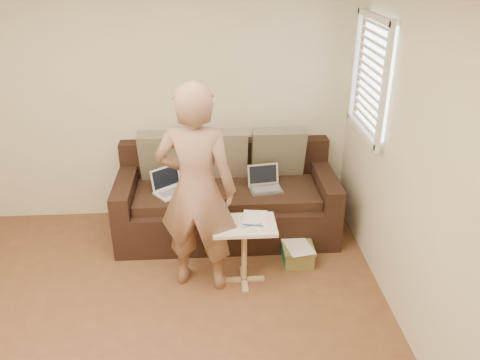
# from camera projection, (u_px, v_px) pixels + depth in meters

# --- Properties ---
(wall_back) EXTENTS (4.00, 0.00, 4.00)m
(wall_back) POSITION_uv_depth(u_px,v_px,m) (157.00, 100.00, 5.02)
(wall_back) COLOR beige
(wall_back) RESTS_ON ground
(wall_right) EXTENTS (0.00, 4.50, 4.50)m
(wall_right) POSITION_uv_depth(u_px,v_px,m) (443.00, 197.00, 3.12)
(wall_right) COLOR beige
(wall_right) RESTS_ON ground
(window_blinds) EXTENTS (0.12, 0.88, 1.08)m
(window_blinds) POSITION_uv_depth(u_px,v_px,m) (371.00, 77.00, 4.29)
(window_blinds) COLOR white
(window_blinds) RESTS_ON wall_right
(sofa) EXTENTS (2.20, 0.95, 0.85)m
(sofa) POSITION_uv_depth(u_px,v_px,m) (227.00, 196.00, 5.02)
(sofa) COLOR black
(sofa) RESTS_ON ground
(pillow_left) EXTENTS (0.55, 0.29, 0.57)m
(pillow_left) POSITION_uv_depth(u_px,v_px,m) (167.00, 156.00, 5.02)
(pillow_left) COLOR #5E5A45
(pillow_left) RESTS_ON sofa
(pillow_mid) EXTENTS (0.55, 0.27, 0.57)m
(pillow_mid) POSITION_uv_depth(u_px,v_px,m) (220.00, 154.00, 5.05)
(pillow_mid) COLOR #6A5F4C
(pillow_mid) RESTS_ON sofa
(pillow_right) EXTENTS (0.55, 0.28, 0.57)m
(pillow_right) POSITION_uv_depth(u_px,v_px,m) (278.00, 152.00, 5.10)
(pillow_right) COLOR #5E5A45
(pillow_right) RESTS_ON sofa
(laptop_silver) EXTENTS (0.35, 0.27, 0.21)m
(laptop_silver) POSITION_uv_depth(u_px,v_px,m) (266.00, 190.00, 4.91)
(laptop_silver) COLOR #B7BABC
(laptop_silver) RESTS_ON sofa
(laptop_white) EXTENTS (0.41, 0.39, 0.24)m
(laptop_white) POSITION_uv_depth(u_px,v_px,m) (173.00, 193.00, 4.86)
(laptop_white) COLOR white
(laptop_white) RESTS_ON sofa
(person) EXTENTS (0.76, 0.60, 1.85)m
(person) POSITION_uv_depth(u_px,v_px,m) (197.00, 190.00, 4.03)
(person) COLOR #8A5D4B
(person) RESTS_ON ground
(side_table) EXTENTS (0.54, 0.38, 0.60)m
(side_table) POSITION_uv_depth(u_px,v_px,m) (244.00, 253.00, 4.32)
(side_table) COLOR silver
(side_table) RESTS_ON ground
(drinking_glass) EXTENTS (0.07, 0.07, 0.12)m
(drinking_glass) POSITION_uv_depth(u_px,v_px,m) (222.00, 213.00, 4.23)
(drinking_glass) COLOR silver
(drinking_glass) RESTS_ON side_table
(scissors) EXTENTS (0.20, 0.16, 0.02)m
(scissors) POSITION_uv_depth(u_px,v_px,m) (253.00, 225.00, 4.14)
(scissors) COLOR silver
(scissors) RESTS_ON side_table
(paper_on_table) EXTENTS (0.25, 0.33, 0.00)m
(paper_on_table) POSITION_uv_depth(u_px,v_px,m) (255.00, 219.00, 4.25)
(paper_on_table) COLOR white
(paper_on_table) RESTS_ON side_table
(striped_box) EXTENTS (0.29, 0.29, 0.19)m
(striped_box) POSITION_uv_depth(u_px,v_px,m) (298.00, 254.00, 4.66)
(striped_box) COLOR orange
(striped_box) RESTS_ON ground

